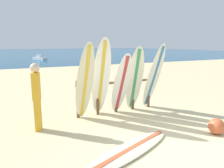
{
  "coord_description": "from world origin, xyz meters",
  "views": [
    {
      "loc": [
        -3.18,
        -3.17,
        2.23
      ],
      "look_at": [
        -0.07,
        3.2,
        0.89
      ],
      "focal_mm": 34.25,
      "sensor_mm": 36.0,
      "label": 1
    }
  ],
  "objects": [
    {
      "name": "surfboard_leaning_far_left",
      "position": [
        -1.26,
        2.51,
        1.15
      ],
      "size": [
        0.57,
        0.89,
        2.3
      ],
      "color": "beige",
      "rests_on": "ground"
    },
    {
      "name": "beach_ball",
      "position": [
        1.39,
        0.22,
        0.2
      ],
      "size": [
        0.4,
        0.4,
        0.4
      ],
      "primitive_type": "sphere",
      "color": "#CC5933",
      "rests_on": "ground"
    },
    {
      "name": "surfboard_leaning_center_left",
      "position": [
        -0.04,
        2.59,
        0.99
      ],
      "size": [
        0.6,
        0.83,
        1.98
      ],
      "color": "white",
      "rests_on": "ground"
    },
    {
      "name": "surfboard_lying_on_sand",
      "position": [
        -1.05,
        0.37,
        0.04
      ],
      "size": [
        2.76,
        1.54,
        0.08
      ],
      "color": "beige",
      "rests_on": "ground"
    },
    {
      "name": "ground_plane",
      "position": [
        0.0,
        0.0,
        0.0
      ],
      "size": [
        120.0,
        120.0,
        0.0
      ],
      "primitive_type": "plane",
      "color": "beige"
    },
    {
      "name": "beachgoer_standing",
      "position": [
        -2.59,
        2.42,
        0.97
      ],
      "size": [
        0.25,
        0.32,
        1.76
      ],
      "color": "gold",
      "rests_on": "ground"
    },
    {
      "name": "surfboard_rack",
      "position": [
        -0.07,
        2.9,
        0.69
      ],
      "size": [
        2.71,
        0.09,
        1.14
      ],
      "color": "brown",
      "rests_on": "ground"
    },
    {
      "name": "small_boat_offshore",
      "position": [
        0.92,
        28.56,
        0.26
      ],
      "size": [
        1.76,
        2.53,
        0.71
      ],
      "color": "silver",
      "rests_on": "ocean_water"
    },
    {
      "name": "ocean_water",
      "position": [
        0.0,
        58.0,
        0.0
      ],
      "size": [
        120.0,
        80.0,
        0.01
      ],
      "primitive_type": "cube",
      "color": "navy",
      "rests_on": "ground"
    },
    {
      "name": "surfboard_leaning_center",
      "position": [
        0.48,
        2.64,
        1.09
      ],
      "size": [
        0.7,
        0.95,
        2.18
      ],
      "color": "silver",
      "rests_on": "ground"
    },
    {
      "name": "surfboard_leaning_center_right",
      "position": [
        1.18,
        2.59,
        1.13
      ],
      "size": [
        0.5,
        1.07,
        2.26
      ],
      "color": "white",
      "rests_on": "ground"
    },
    {
      "name": "surfboard_leaning_left",
      "position": [
        -0.71,
        2.63,
        1.21
      ],
      "size": [
        0.67,
        1.08,
        2.43
      ],
      "color": "white",
      "rests_on": "ground"
    }
  ]
}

